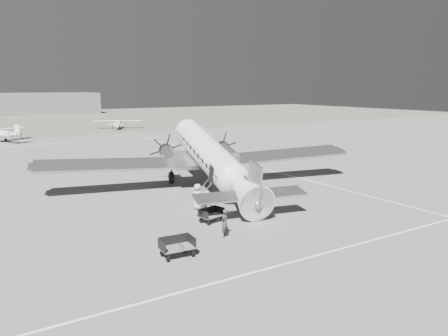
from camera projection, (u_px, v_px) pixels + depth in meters
ground at (192, 197)px, 34.08m from camera, size 260.00×260.00×0.00m
taxi_line_near at (320, 255)px, 22.39m from camera, size 60.00×0.15×0.01m
taxi_line_right at (307, 180)px, 40.31m from camera, size 0.15×80.00×0.01m
taxi_line_horizon at (72, 143)px, 67.49m from camera, size 90.00×0.15×0.01m
grass_infield at (22, 120)px, 113.43m from camera, size 260.00×90.00×0.01m
hangar_main at (27, 104)px, 136.30m from camera, size 42.00×14.00×6.60m
dc3_airliner at (211, 159)px, 35.88m from camera, size 31.48×24.90×5.34m
light_plane_right at (118, 124)px, 89.49m from camera, size 11.95×11.02×2.00m
baggage_cart_near at (212, 215)px, 27.71m from camera, size 1.81×1.46×0.90m
baggage_cart_far at (177, 247)px, 22.04m from camera, size 1.84×1.34×1.00m
ground_crew at (225, 223)px, 24.91m from camera, size 0.71×0.63×1.64m
ramp_agent at (206, 204)px, 28.62m from camera, size 1.05×1.12×1.83m
passenger at (198, 197)px, 30.56m from camera, size 0.81×1.02×1.82m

